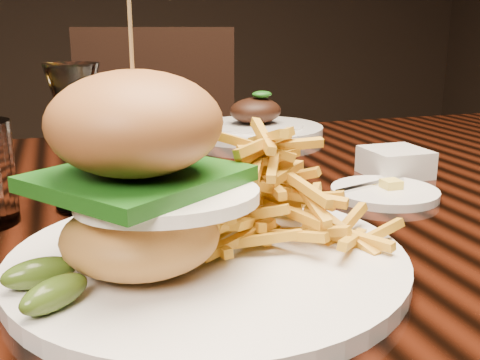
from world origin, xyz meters
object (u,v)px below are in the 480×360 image
object	(u,v)px
dining_table	(252,245)
chair_far	(159,177)
far_dish	(255,127)
wine_glass	(74,104)
burger_plate	(206,199)

from	to	relation	value
dining_table	chair_far	bearing A→B (deg)	88.05
dining_table	far_dish	size ratio (longest dim) A/B	6.23
far_dish	chair_far	xyz separation A→B (m)	(-0.10, 0.54, -0.23)
wine_glass	chair_far	distance (m)	0.99
chair_far	far_dish	bearing A→B (deg)	-70.40
far_dish	chair_far	bearing A→B (deg)	100.27
dining_table	far_dish	xyz separation A→B (m)	(0.13, 0.35, 0.09)
chair_far	burger_plate	bearing A→B (deg)	-88.27
dining_table	burger_plate	distance (m)	0.28
burger_plate	dining_table	bearing A→B (deg)	38.02
dining_table	wine_glass	world-z (taller)	wine_glass
dining_table	far_dish	bearing A→B (deg)	69.96
wine_glass	chair_far	bearing A→B (deg)	75.01
dining_table	chair_far	world-z (taller)	chair_far
burger_plate	chair_far	distance (m)	1.15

